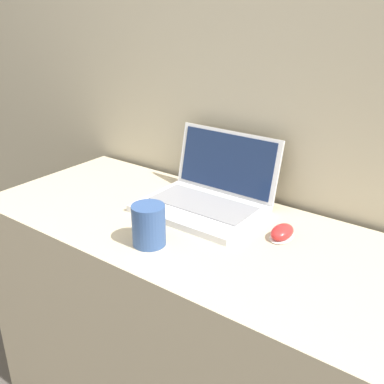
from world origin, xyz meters
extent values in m
cube|color=#BCB299|center=(0.00, 0.59, 1.25)|extent=(7.00, 0.04, 2.50)
cube|color=beige|center=(0.00, 0.28, 0.38)|extent=(1.39, 0.55, 0.77)
cube|color=silver|center=(-0.08, 0.36, 0.78)|extent=(0.35, 0.25, 0.02)
cube|color=gray|center=(-0.08, 0.38, 0.79)|extent=(0.31, 0.14, 0.00)
cube|color=silver|center=(-0.08, 0.51, 0.88)|extent=(0.35, 0.05, 0.19)
cube|color=#19284C|center=(-0.08, 0.50, 0.89)|extent=(0.32, 0.04, 0.17)
cylinder|color=#33518C|center=(-0.07, 0.13, 0.82)|extent=(0.09, 0.09, 0.11)
cylinder|color=black|center=(-0.07, 0.13, 0.87)|extent=(0.07, 0.07, 0.01)
ellipsoid|color=white|center=(0.19, 0.36, 0.77)|extent=(0.06, 0.09, 0.01)
ellipsoid|color=red|center=(0.19, 0.36, 0.79)|extent=(0.05, 0.08, 0.04)
camera|label=1|loc=(0.62, -0.62, 1.35)|focal=42.00mm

